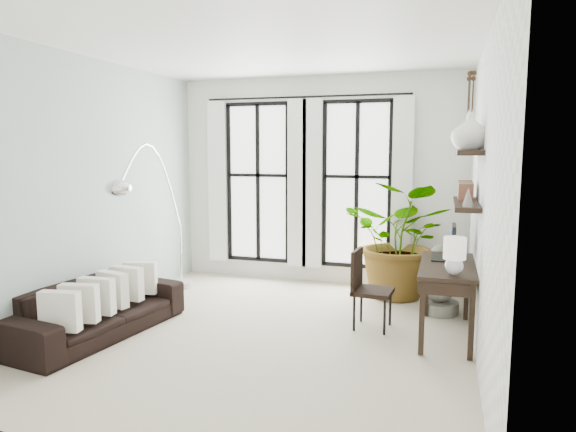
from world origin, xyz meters
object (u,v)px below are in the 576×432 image
at_px(sofa, 98,309).
at_px(desk_chair, 366,283).
at_px(arc_lamp, 153,180).
at_px(plant, 402,240).
at_px(buddha, 440,284).
at_px(desk, 447,271).

height_order(sofa, desk_chair, desk_chair).
height_order(desk_chair, arc_lamp, arc_lamp).
xyz_separation_m(sofa, plant, (3.14, 2.54, 0.52)).
distance_m(sofa, buddha, 4.16).
xyz_separation_m(desk_chair, arc_lamp, (-2.74, -0.08, 1.16)).
relative_size(plant, desk_chair, 1.79).
relative_size(sofa, desk_chair, 2.25).
bearing_deg(desk_chair, desk, -0.35).
bearing_deg(plant, sofa, -141.01).
height_order(desk, buddha, desk).
bearing_deg(arc_lamp, desk, 0.05).
height_order(plant, desk, plant).
height_order(plant, desk_chair, plant).
distance_m(sofa, arc_lamp, 1.75).
height_order(desk, desk_chair, desk).
xyz_separation_m(sofa, desk, (3.74, 1.07, 0.46)).
distance_m(arc_lamp, buddha, 3.91).
relative_size(desk, desk_chair, 1.51).
distance_m(desk, arc_lamp, 3.76).
distance_m(desk_chair, buddha, 1.17).
bearing_deg(buddha, desk_chair, -135.19).
bearing_deg(sofa, desk_chair, -59.95).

